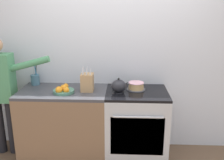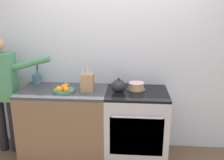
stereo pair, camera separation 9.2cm
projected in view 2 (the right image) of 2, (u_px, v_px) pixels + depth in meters
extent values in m
cube|color=silver|center=(117.00, 54.00, 3.24)|extent=(8.00, 0.04, 2.60)
cube|color=brown|center=(65.00, 124.00, 3.22)|extent=(1.08, 0.62, 0.86)
cube|color=#3D3D42|center=(63.00, 91.00, 3.09)|extent=(1.08, 0.62, 0.03)
cube|color=#B7BABF|center=(136.00, 126.00, 3.15)|extent=(0.75, 0.62, 0.87)
cube|color=black|center=(136.00, 137.00, 2.85)|extent=(0.61, 0.01, 0.48)
cylinder|color=#B7BABF|center=(137.00, 117.00, 2.76)|extent=(0.56, 0.02, 0.02)
cube|color=black|center=(137.00, 93.00, 3.02)|extent=(0.75, 0.62, 0.03)
cylinder|color=#4C4C51|center=(136.00, 89.00, 3.09)|extent=(0.23, 0.23, 0.01)
cylinder|color=tan|center=(136.00, 88.00, 3.08)|extent=(0.19, 0.19, 0.04)
cylinder|color=tan|center=(136.00, 85.00, 3.07)|extent=(0.18, 0.18, 0.04)
cylinder|color=#EFB2C1|center=(137.00, 83.00, 3.06)|extent=(0.19, 0.19, 0.01)
cylinder|color=#232328|center=(119.00, 92.00, 3.00)|extent=(0.13, 0.13, 0.01)
ellipsoid|color=#232328|center=(119.00, 86.00, 2.98)|extent=(0.18, 0.18, 0.15)
cone|color=#232328|center=(126.00, 84.00, 2.97)|extent=(0.09, 0.04, 0.08)
sphere|color=black|center=(119.00, 79.00, 2.96)|extent=(0.02, 0.02, 0.02)
cube|color=tan|center=(87.00, 82.00, 3.03)|extent=(0.15, 0.15, 0.21)
cylinder|color=#B2B2B7|center=(83.00, 71.00, 2.95)|extent=(0.01, 0.04, 0.10)
cylinder|color=#B2B2B7|center=(87.00, 71.00, 2.95)|extent=(0.01, 0.04, 0.09)
cylinder|color=#B2B2B7|center=(90.00, 71.00, 2.95)|extent=(0.01, 0.04, 0.08)
cylinder|color=#B2B2B7|center=(83.00, 71.00, 3.00)|extent=(0.01, 0.03, 0.06)
cylinder|color=#B2B2B7|center=(87.00, 70.00, 2.98)|extent=(0.01, 0.04, 0.09)
cylinder|color=#477084|center=(37.00, 79.00, 3.30)|extent=(0.11, 0.11, 0.13)
cylinder|color=black|center=(37.00, 71.00, 3.29)|extent=(0.04, 0.03, 0.24)
cylinder|color=teal|center=(37.00, 72.00, 3.27)|extent=(0.02, 0.05, 0.23)
cylinder|color=#B7BABF|center=(35.00, 70.00, 3.29)|extent=(0.05, 0.05, 0.28)
cylinder|color=#4C7F66|center=(64.00, 91.00, 3.00)|extent=(0.25, 0.25, 0.04)
sphere|color=orange|center=(66.00, 90.00, 2.92)|extent=(0.07, 0.07, 0.07)
sphere|color=orange|center=(59.00, 89.00, 2.92)|extent=(0.08, 0.08, 0.08)
sphere|color=orange|center=(64.00, 87.00, 2.99)|extent=(0.08, 0.08, 0.08)
sphere|color=orange|center=(66.00, 86.00, 3.07)|extent=(0.07, 0.07, 0.07)
cylinder|color=black|center=(2.00, 125.00, 3.33)|extent=(0.11, 0.11, 0.73)
cylinder|color=black|center=(13.00, 125.00, 3.32)|extent=(0.11, 0.11, 0.73)
cube|color=#4C8E60|center=(1.00, 77.00, 3.14)|extent=(0.34, 0.20, 0.61)
cylinder|color=#4C8E60|center=(30.00, 63.00, 3.06)|extent=(0.52, 0.08, 0.21)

